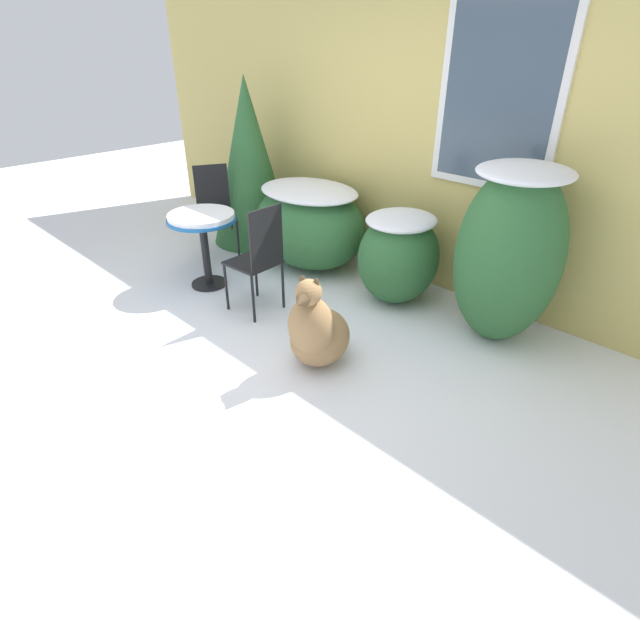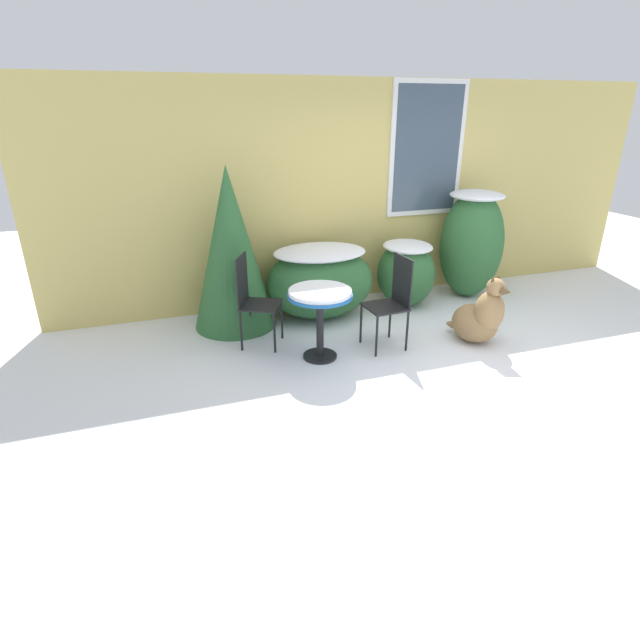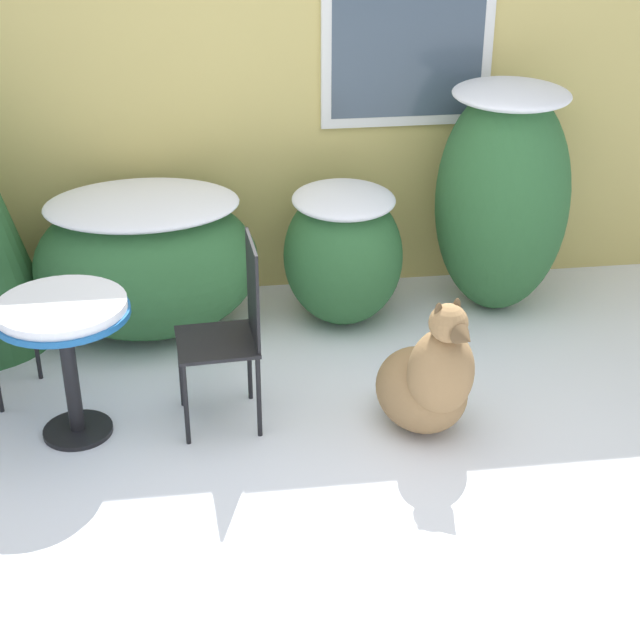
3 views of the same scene
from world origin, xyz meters
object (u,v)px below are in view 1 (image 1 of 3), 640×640
(patio_chair_far_side, at_px, (259,256))
(dog, at_px, (317,332))
(patio_table, at_px, (202,227))
(patio_chair_near_table, at_px, (215,209))

(patio_chair_far_side, relative_size, dog, 1.25)
(patio_table, distance_m, dog, 1.76)
(dog, bearing_deg, patio_table, 152.58)
(patio_table, distance_m, patio_chair_near_table, 0.76)
(patio_table, height_order, patio_chair_near_table, patio_chair_near_table)
(patio_chair_far_side, bearing_deg, dog, 72.46)
(patio_chair_near_table, height_order, dog, patio_chair_near_table)
(patio_chair_far_side, distance_m, dog, 0.99)
(patio_table, relative_size, patio_chair_near_table, 0.75)
(patio_table, distance_m, patio_chair_far_side, 0.79)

